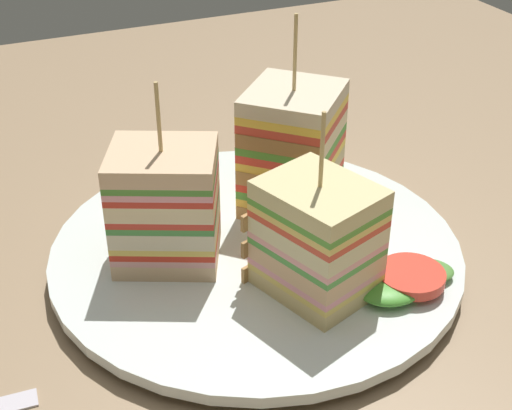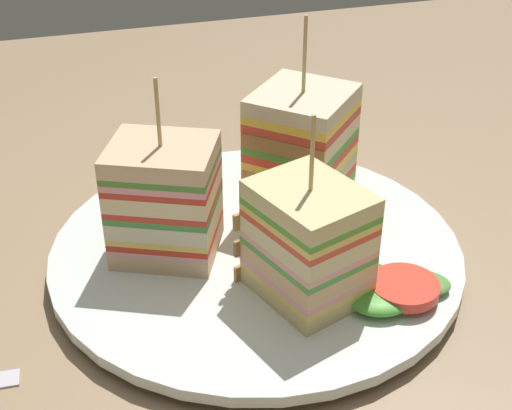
# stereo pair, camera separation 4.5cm
# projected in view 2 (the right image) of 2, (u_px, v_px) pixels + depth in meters

# --- Properties ---
(ground_plane) EXTENTS (1.02, 0.99, 0.02)m
(ground_plane) POSITION_uv_depth(u_px,v_px,m) (256.00, 272.00, 0.48)
(ground_plane) COLOR #947859
(plate) EXTENTS (0.26, 0.26, 0.01)m
(plate) POSITION_uv_depth(u_px,v_px,m) (256.00, 251.00, 0.47)
(plate) COLOR white
(plate) RESTS_ON ground_plane
(sandwich_wedge_0) EXTENTS (0.07, 0.08, 0.11)m
(sandwich_wedge_0) POSITION_uv_depth(u_px,v_px,m) (308.00, 243.00, 0.41)
(sandwich_wedge_0) COLOR #DFC17D
(sandwich_wedge_0) RESTS_ON plate
(sandwich_wedge_1) EXTENTS (0.08, 0.09, 0.13)m
(sandwich_wedge_1) POSITION_uv_depth(u_px,v_px,m) (301.00, 152.00, 0.48)
(sandwich_wedge_1) COLOR #E0C487
(sandwich_wedge_1) RESTS_ON plate
(sandwich_wedge_2) EXTENTS (0.08, 0.07, 0.12)m
(sandwich_wedge_2) POSITION_uv_depth(u_px,v_px,m) (165.00, 200.00, 0.44)
(sandwich_wedge_2) COLOR #DEB588
(sandwich_wedge_2) RESTS_ON plate
(salad_garnish) EXTENTS (0.07, 0.06, 0.01)m
(salad_garnish) POSITION_uv_depth(u_px,v_px,m) (387.00, 287.00, 0.42)
(salad_garnish) COLOR #538F3C
(salad_garnish) RESTS_ON plate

